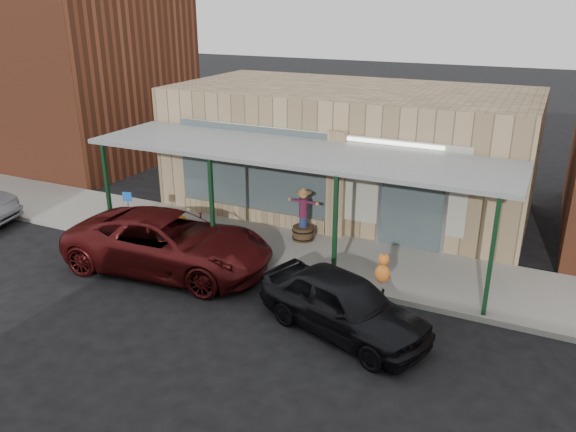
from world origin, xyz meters
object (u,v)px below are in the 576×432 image
at_px(barrel_pumpkin, 182,228).
at_px(car_maroon, 169,242).
at_px(parked_sedan, 344,304).
at_px(handicap_sign, 128,207).
at_px(barrel_scarecrow, 303,223).

relative_size(barrel_pumpkin, car_maroon, 0.12).
bearing_deg(parked_sedan, car_maroon, 99.16).
xyz_separation_m(handicap_sign, parked_sedan, (7.74, -2.08, -0.34)).
distance_m(barrel_scarecrow, parked_sedan, 4.88).
relative_size(barrel_scarecrow, handicap_sign, 1.19).
xyz_separation_m(barrel_scarecrow, car_maroon, (-2.59, -3.10, 0.08)).
height_order(barrel_scarecrow, handicap_sign, barrel_scarecrow).
distance_m(barrel_pumpkin, car_maroon, 2.02).
distance_m(handicap_sign, parked_sedan, 8.02).
xyz_separation_m(handicap_sign, car_maroon, (2.38, -1.17, -0.25)).
distance_m(barrel_pumpkin, parked_sedan, 6.81).
distance_m(barrel_pumpkin, handicap_sign, 1.73).
height_order(parked_sedan, car_maroon, parked_sedan).
relative_size(parked_sedan, car_maroon, 0.77).
bearing_deg(barrel_scarecrow, barrel_pumpkin, -159.58).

